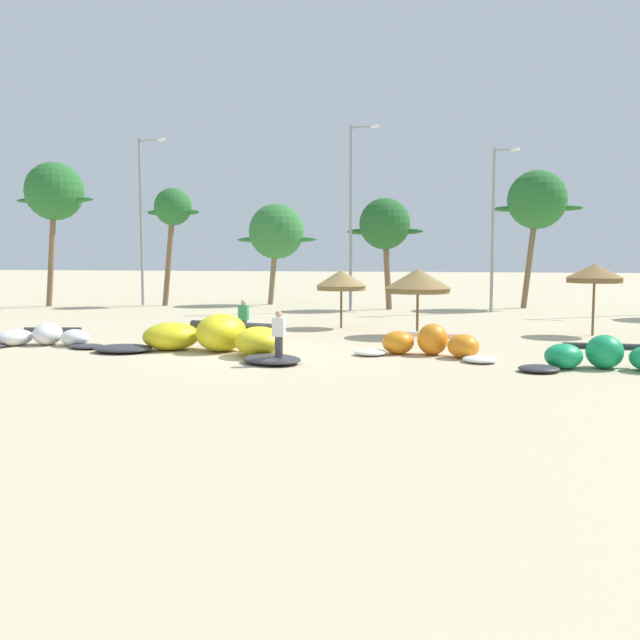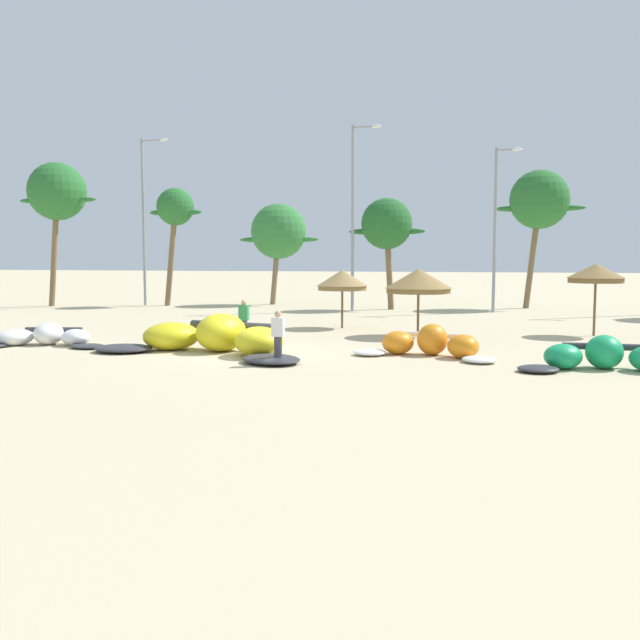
# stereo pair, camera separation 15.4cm
# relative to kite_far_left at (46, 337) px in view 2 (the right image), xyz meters

# --- Properties ---
(ground_plane) EXTENTS (260.00, 260.00, 0.00)m
(ground_plane) POSITION_rel_kite_far_left_xyz_m (8.17, -0.36, -0.31)
(ground_plane) COLOR beige
(kite_far_left) EXTENTS (5.08, 2.93, 0.82)m
(kite_far_left) POSITION_rel_kite_far_left_xyz_m (0.00, 0.00, 0.00)
(kite_far_left) COLOR #333338
(kite_far_left) RESTS_ON ground
(kite_left) EXTENTS (7.96, 4.56, 1.30)m
(kite_left) POSITION_rel_kite_far_left_xyz_m (6.67, -0.34, 0.18)
(kite_left) COLOR #333338
(kite_left) RESTS_ON ground
(kite_left_of_center) EXTENTS (4.82, 2.79, 1.03)m
(kite_left_of_center) POSITION_rel_kite_far_left_xyz_m (13.76, 0.61, 0.08)
(kite_left_of_center) COLOR white
(kite_left_of_center) RESTS_ON ground
(kite_center) EXTENTS (5.22, 2.36, 0.98)m
(kite_center) POSITION_rel_kite_far_left_xyz_m (18.84, -1.07, 0.06)
(kite_center) COLOR #333338
(kite_center) RESTS_ON ground
(beach_umbrella_near_van) EXTENTS (2.30, 2.30, 2.63)m
(beach_umbrella_near_van) POSITION_rel_kite_far_left_xyz_m (9.15, 8.68, 1.86)
(beach_umbrella_near_van) COLOR brown
(beach_umbrella_near_van) RESTS_ON ground
(beach_umbrella_middle) EXTENTS (2.70, 2.70, 2.74)m
(beach_umbrella_middle) POSITION_rel_kite_far_left_xyz_m (12.81, 6.18, 1.94)
(beach_umbrella_middle) COLOR brown
(beach_umbrella_middle) RESTS_ON ground
(beach_umbrella_near_palms) EXTENTS (2.28, 2.28, 2.93)m
(beach_umbrella_near_palms) POSITION_rel_kite_far_left_xyz_m (19.77, 8.08, 2.23)
(beach_umbrella_near_palms) COLOR brown
(beach_umbrella_near_palms) RESTS_ON ground
(person_near_kites) EXTENTS (0.36, 0.24, 1.62)m
(person_near_kites) POSITION_rel_kite_far_left_xyz_m (9.53, -2.34, 0.51)
(person_near_kites) COLOR #383842
(person_near_kites) RESTS_ON ground
(person_by_umbrellas) EXTENTS (0.36, 0.24, 1.62)m
(person_by_umbrellas) POSITION_rel_kite_far_left_xyz_m (6.71, 2.47, 0.51)
(person_by_umbrellas) COLOR #383842
(person_by_umbrellas) RESTS_ON ground
(palm_leftmost) EXTENTS (5.56, 3.71, 9.27)m
(palm_leftmost) POSITION_rel_kite_far_left_xyz_m (-11.63, 18.02, 7.03)
(palm_leftmost) COLOR brown
(palm_leftmost) RESTS_ON ground
(palm_left) EXTENTS (3.66, 2.44, 7.70)m
(palm_left) POSITION_rel_kite_far_left_xyz_m (-4.49, 20.32, 5.98)
(palm_left) COLOR brown
(palm_left) RESTS_ON ground
(palm_left_of_gap) EXTENTS (5.56, 3.71, 6.79)m
(palm_left_of_gap) POSITION_rel_kite_far_left_xyz_m (1.73, 23.04, 4.57)
(palm_left_of_gap) COLOR #7F6647
(palm_left_of_gap) RESTS_ON ground
(palm_center_left) EXTENTS (4.68, 3.12, 6.79)m
(palm_center_left) POSITION_rel_kite_far_left_xyz_m (9.43, 20.41, 4.84)
(palm_center_left) COLOR brown
(palm_center_left) RESTS_ON ground
(palm_center_right) EXTENTS (5.46, 3.64, 8.57)m
(palm_center_right) POSITION_rel_kite_far_left_xyz_m (18.48, 23.44, 6.37)
(palm_center_right) COLOR brown
(palm_center_right) RESTS_ON ground
(lamppost_west) EXTENTS (1.94, 0.24, 10.95)m
(lamppost_west) POSITION_rel_kite_far_left_xyz_m (-6.63, 20.32, 5.73)
(lamppost_west) COLOR gray
(lamppost_west) RESTS_ON ground
(lamppost_west_center) EXTENTS (1.75, 0.24, 10.91)m
(lamppost_west_center) POSITION_rel_kite_far_left_xyz_m (7.76, 18.77, 5.69)
(lamppost_west_center) COLOR gray
(lamppost_west_center) RESTS_ON ground
(lamppost_east_center) EXTENTS (1.49, 0.24, 9.44)m
(lamppost_east_center) POSITION_rel_kite_far_left_xyz_m (15.93, 19.57, 4.91)
(lamppost_east_center) COLOR gray
(lamppost_east_center) RESTS_ON ground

